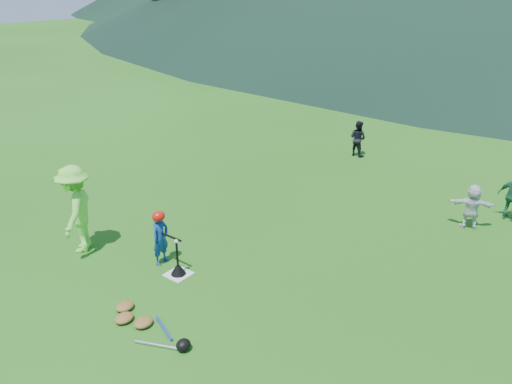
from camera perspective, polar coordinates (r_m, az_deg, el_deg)
ground at (r=9.97m, az=-8.84°, el=-9.31°), size 120.00×120.00×0.00m
home_plate at (r=9.96m, az=-8.84°, el=-9.26°), size 0.45×0.45×0.02m
baseball at (r=9.60m, az=-9.11°, el=-5.59°), size 0.08×0.08×0.08m
batter_child at (r=10.14m, az=-10.87°, el=-5.19°), size 0.30×0.43×1.12m
adult_coach at (r=10.92m, az=-19.85°, el=-1.86°), size 1.31×1.38×1.88m
fielder_b at (r=16.46m, az=11.55°, el=6.03°), size 0.61×0.51×1.16m
fielder_d at (r=12.38m, az=23.45°, el=-1.53°), size 1.04×0.65×1.07m
batting_tee at (r=9.90m, az=-8.88°, el=-8.68°), size 0.30×0.30×0.68m
batter_gear at (r=9.92m, az=-10.97°, el=-2.92°), size 0.73×0.26×0.48m
equipment_pile at (r=8.74m, az=-12.80°, el=-14.36°), size 1.80×0.67×0.19m
outfield_fence at (r=34.57m, az=27.25°, el=13.09°), size 70.07×0.08×1.33m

